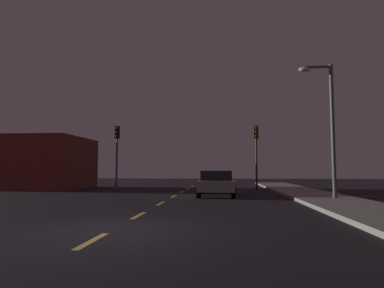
{
  "coord_description": "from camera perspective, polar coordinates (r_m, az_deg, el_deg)",
  "views": [
    {
      "loc": [
        2.66,
        -7.89,
        1.45
      ],
      "look_at": [
        0.65,
        14.0,
        3.15
      ],
      "focal_mm": 31.18,
      "sensor_mm": 36.0,
      "label": 1
    }
  ],
  "objects": [
    {
      "name": "ground_plane",
      "position": [
        15.2,
        -4.94,
        -9.87
      ],
      "size": [
        80.0,
        80.0,
        0.0
      ],
      "primitive_type": "plane",
      "color": "black"
    },
    {
      "name": "lane_stripe_fourth",
      "position": [
        18.34,
        -3.15,
        -8.93
      ],
      "size": [
        0.16,
        1.6,
        0.01
      ],
      "primitive_type": "cube",
      "color": "#EACC4C",
      "rests_on": "ground_plane"
    },
    {
      "name": "sidewalk_curb_right",
      "position": [
        15.72,
        23.46,
        -9.07
      ],
      "size": [
        3.0,
        40.0,
        0.15
      ],
      "primitive_type": "cube",
      "color": "gray",
      "rests_on": "ground_plane"
    },
    {
      "name": "traffic_signal_left",
      "position": [
        24.86,
        -12.71,
        -0.14
      ],
      "size": [
        0.32,
        0.38,
        4.62
      ],
      "color": "#4C4C51",
      "rests_on": "ground_plane"
    },
    {
      "name": "lane_stripe_seventh",
      "position": [
        29.65,
        0.08,
        -7.21
      ],
      "size": [
        0.16,
        1.6,
        0.01
      ],
      "primitive_type": "cube",
      "color": "#EACC4C",
      "rests_on": "ground_plane"
    },
    {
      "name": "lane_stripe_fifth",
      "position": [
        22.1,
        -1.7,
        -8.16
      ],
      "size": [
        0.16,
        1.6,
        0.01
      ],
      "primitive_type": "cube",
      "color": "#EACC4C",
      "rests_on": "ground_plane"
    },
    {
      "name": "car_stopped_ahead",
      "position": [
        18.72,
        4.19,
        -6.64
      ],
      "size": [
        2.01,
        4.4,
        1.4
      ],
      "color": "gray",
      "rests_on": "ground_plane"
    },
    {
      "name": "storefront_left",
      "position": [
        27.87,
        -23.11,
        -3.01
      ],
      "size": [
        5.11,
        6.44,
        3.92
      ],
      "primitive_type": "cube",
      "color": "maroon",
      "rests_on": "ground_plane"
    },
    {
      "name": "street_lamp_right",
      "position": [
        16.89,
        22.08,
        4.23
      ],
      "size": [
        1.58,
        0.36,
        6.42
      ],
      "color": "#4C4C51",
      "rests_on": "ground_plane"
    },
    {
      "name": "lane_stripe_third",
      "position": [
        14.61,
        -5.36,
        -10.07
      ],
      "size": [
        0.16,
        1.6,
        0.01
      ],
      "primitive_type": "cube",
      "color": "#EACC4C",
      "rests_on": "ground_plane"
    },
    {
      "name": "lane_stripe_sixth",
      "position": [
        25.87,
        -0.68,
        -7.62
      ],
      "size": [
        0.16,
        1.6,
        0.01
      ],
      "primitive_type": "cube",
      "color": "#EACC4C",
      "rests_on": "ground_plane"
    },
    {
      "name": "lane_stripe_second",
      "position": [
        10.92,
        -9.11,
        -11.96
      ],
      "size": [
        0.16,
        1.6,
        0.01
      ],
      "primitive_type": "cube",
      "color": "#EACC4C",
      "rests_on": "ground_plane"
    },
    {
      "name": "lane_stripe_nearest",
      "position": [
        7.34,
        -16.74,
        -15.58
      ],
      "size": [
        0.16,
        1.6,
        0.01
      ],
      "primitive_type": "cube",
      "color": "#EACC4C",
      "rests_on": "ground_plane"
    },
    {
      "name": "traffic_signal_right",
      "position": [
        23.77,
        10.94,
        -0.12
      ],
      "size": [
        0.32,
        0.38,
        4.54
      ],
      "color": "#2D2D30",
      "rests_on": "ground_plane"
    }
  ]
}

